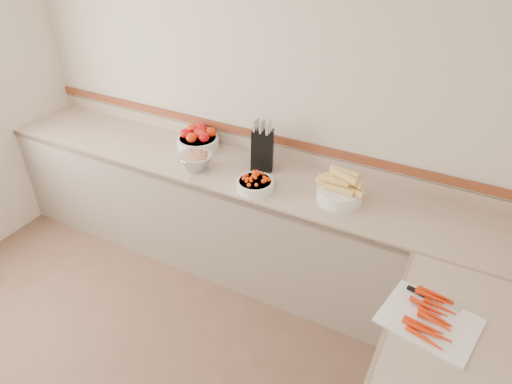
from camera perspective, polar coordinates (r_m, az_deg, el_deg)
The scene contains 8 objects.
back_wall at distance 3.44m, azimuth -0.13°, elevation 11.07°, with size 4.00×4.00×0.00m, color beige.
counter_back at distance 3.61m, azimuth -2.51°, elevation -3.21°, with size 4.00×0.65×1.08m.
knife_block at distance 3.31m, azimuth 0.80°, elevation 5.46°, with size 0.22×0.24×0.38m.
tomato_bowl at distance 3.65m, azimuth -7.24°, elevation 6.58°, with size 0.33×0.33×0.16m.
cherry_tomato_bowl at distance 3.11m, azimuth -0.10°, elevation 1.12°, with size 0.26×0.26×0.14m.
corn_bowl at distance 3.03m, azimuth 10.48°, elevation 0.24°, with size 0.34×0.31×0.23m.
rhubarb_bowl at distance 3.36m, azimuth -7.51°, elevation 3.99°, with size 0.25×0.25×0.14m.
cutting_board at distance 2.41m, azimuth 20.90°, elevation -14.46°, with size 0.49×0.41×0.06m.
Camera 1 is at (1.48, -0.80, 2.63)m, focal length 32.00 mm.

